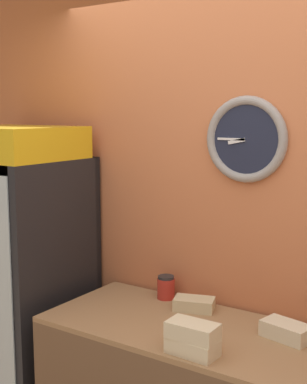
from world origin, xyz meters
name	(u,v)px	position (x,y,z in m)	size (l,w,h in m)	color
wall_back	(267,225)	(0.00, 1.26, 1.35)	(5.20, 0.10, 2.70)	#D17547
beverage_cooler	(25,266)	(-1.38, 0.93, 1.00)	(0.71, 0.65, 1.82)	black
sandwich_stack_bottom	(192,346)	(-0.06, 0.63, 0.94)	(0.22, 0.12, 0.07)	beige
sandwich_stack_middle	(193,331)	(-0.06, 0.63, 1.01)	(0.21, 0.12, 0.07)	beige
sandwich_flat_left	(194,304)	(-0.31, 1.08, 0.94)	(0.23, 0.18, 0.06)	beige
sandwich_flat_right	(287,331)	(0.21, 1.00, 0.95)	(0.24, 0.16, 0.07)	beige
condiment_jar	(166,287)	(-0.51, 1.13, 0.97)	(0.10, 0.10, 0.12)	#B72D23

